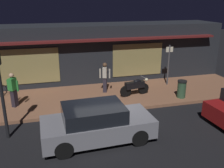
# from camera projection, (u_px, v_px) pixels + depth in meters

# --- Properties ---
(ground_plane) EXTENTS (60.00, 60.00, 0.00)m
(ground_plane) POSITION_uv_depth(u_px,v_px,m) (107.00, 124.00, 10.64)
(ground_plane) COLOR black
(sidewalk_slab) EXTENTS (18.00, 4.00, 0.15)m
(sidewalk_slab) POSITION_uv_depth(u_px,v_px,m) (94.00, 97.00, 13.36)
(sidewalk_slab) COLOR brown
(sidewalk_slab) RESTS_ON ground_plane
(storefront_building) EXTENTS (18.00, 3.30, 3.60)m
(storefront_building) POSITION_uv_depth(u_px,v_px,m) (83.00, 53.00, 15.91)
(storefront_building) COLOR black
(storefront_building) RESTS_ON ground_plane
(motorcycle) EXTENTS (1.70, 0.60, 0.97)m
(motorcycle) POSITION_uv_depth(u_px,v_px,m) (135.00, 86.00, 13.32)
(motorcycle) COLOR black
(motorcycle) RESTS_ON sidewalk_slab
(person_photographer) EXTENTS (0.57, 0.44, 1.67)m
(person_photographer) POSITION_uv_depth(u_px,v_px,m) (13.00, 89.00, 11.76)
(person_photographer) COLOR #28232D
(person_photographer) RESTS_ON sidewalk_slab
(person_bystander) EXTENTS (0.60, 0.43, 1.67)m
(person_bystander) POSITION_uv_depth(u_px,v_px,m) (105.00, 77.00, 13.67)
(person_bystander) COLOR #28232D
(person_bystander) RESTS_ON sidewalk_slab
(sign_post) EXTENTS (0.44, 0.09, 2.40)m
(sign_post) POSITION_uv_depth(u_px,v_px,m) (169.00, 63.00, 14.73)
(sign_post) COLOR #47474C
(sign_post) RESTS_ON sidewalk_slab
(trash_bin) EXTENTS (0.48, 0.48, 0.93)m
(trash_bin) POSITION_uv_depth(u_px,v_px,m) (182.00, 89.00, 13.01)
(trash_bin) COLOR #2D4C33
(trash_bin) RESTS_ON sidewalk_slab
(parked_car_near) EXTENTS (4.16, 1.90, 1.42)m
(parked_car_near) POSITION_uv_depth(u_px,v_px,m) (97.00, 123.00, 9.20)
(parked_car_near) COLOR black
(parked_car_near) RESTS_ON ground_plane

